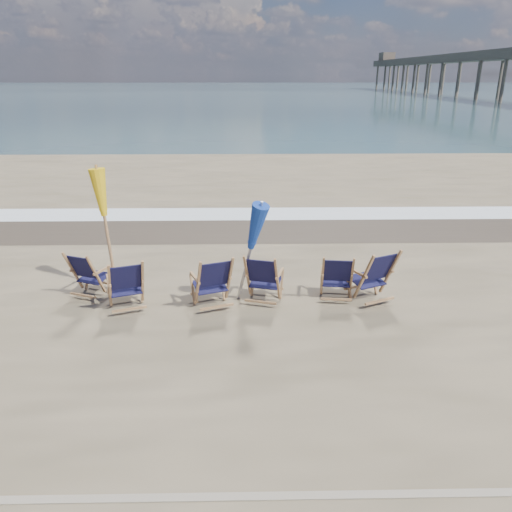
# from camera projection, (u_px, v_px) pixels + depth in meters

# --- Properties ---
(ocean) EXTENTS (400.00, 400.00, 0.00)m
(ocean) POSITION_uv_depth(u_px,v_px,m) (246.00, 90.00, 127.13)
(ocean) COLOR #38555C
(ocean) RESTS_ON ground
(surf_foam) EXTENTS (200.00, 1.40, 0.01)m
(surf_foam) POSITION_uv_depth(u_px,v_px,m) (252.00, 214.00, 14.73)
(surf_foam) COLOR silver
(surf_foam) RESTS_ON ground
(wet_sand_strip) EXTENTS (200.00, 2.60, 0.00)m
(wet_sand_strip) POSITION_uv_depth(u_px,v_px,m) (253.00, 228.00, 13.32)
(wet_sand_strip) COLOR #42362A
(wet_sand_strip) RESTS_ON ground
(beach_chair_0) EXTENTS (0.79, 0.83, 0.92)m
(beach_chair_0) POSITION_uv_depth(u_px,v_px,m) (96.00, 277.00, 8.97)
(beach_chair_0) COLOR #121234
(beach_chair_0) RESTS_ON ground
(beach_chair_1) EXTENTS (0.83, 0.87, 0.98)m
(beach_chair_1) POSITION_uv_depth(u_px,v_px,m) (143.00, 283.00, 8.59)
(beach_chair_1) COLOR #121234
(beach_chair_1) RESTS_ON ground
(beach_chair_2) EXTENTS (0.86, 0.91, 1.01)m
(beach_chair_2) POSITION_uv_depth(u_px,v_px,m) (230.00, 281.00, 8.68)
(beach_chair_2) COLOR #121234
(beach_chair_2) RESTS_ON ground
(beach_chair_3) EXTENTS (0.79, 0.84, 0.97)m
(beach_chair_3) POSITION_uv_depth(u_px,v_px,m) (277.00, 281.00, 8.72)
(beach_chair_3) COLOR #121234
(beach_chair_3) RESTS_ON ground
(beach_chair_4) EXTENTS (0.66, 0.73, 0.92)m
(beach_chair_4) POSITION_uv_depth(u_px,v_px,m) (352.00, 279.00, 8.87)
(beach_chair_4) COLOR #121234
(beach_chair_4) RESTS_ON ground
(beach_chair_5) EXTENTS (0.93, 0.97, 1.05)m
(beach_chair_5) POSITION_uv_depth(u_px,v_px,m) (390.00, 274.00, 8.91)
(beach_chair_5) COLOR #121234
(beach_chair_5) RESTS_ON ground
(umbrella_yellow) EXTENTS (0.30, 0.30, 2.31)m
(umbrella_yellow) POSITION_uv_depth(u_px,v_px,m) (104.00, 200.00, 8.91)
(umbrella_yellow) COLOR #A07248
(umbrella_yellow) RESTS_ON ground
(umbrella_blue) EXTENTS (0.30, 0.30, 1.97)m
(umbrella_blue) POSITION_uv_depth(u_px,v_px,m) (248.00, 226.00, 8.48)
(umbrella_blue) COLOR #A5A5AD
(umbrella_blue) RESTS_ON ground
(fishing_pier) EXTENTS (4.40, 140.00, 9.30)m
(fishing_pier) POSITION_uv_depth(u_px,v_px,m) (497.00, 69.00, 75.52)
(fishing_pier) COLOR brown
(fishing_pier) RESTS_ON ground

